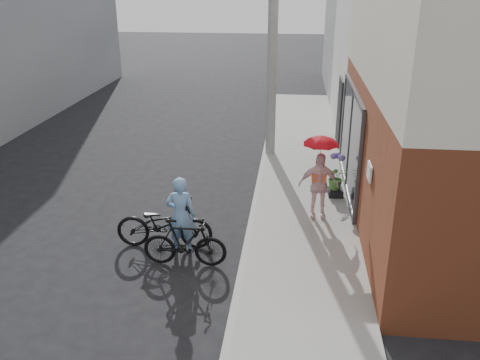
% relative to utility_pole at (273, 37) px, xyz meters
% --- Properties ---
extents(ground, '(80.00, 80.00, 0.00)m').
position_rel_utility_pole_xyz_m(ground, '(-1.10, -6.00, -3.50)').
color(ground, black).
rests_on(ground, ground).
extents(sidewalk, '(2.20, 24.00, 0.12)m').
position_rel_utility_pole_xyz_m(sidewalk, '(1.00, -4.00, -3.44)').
color(sidewalk, gray).
rests_on(sidewalk, ground).
extents(curb, '(0.12, 24.00, 0.12)m').
position_rel_utility_pole_xyz_m(curb, '(-0.16, -4.00, -3.44)').
color(curb, '#9E9E99').
rests_on(curb, ground).
extents(plaster_building, '(8.00, 6.00, 7.00)m').
position_rel_utility_pole_xyz_m(plaster_building, '(6.10, 3.00, 0.00)').
color(plaster_building, silver).
rests_on(plaster_building, ground).
extents(east_building_far, '(8.00, 8.00, 7.00)m').
position_rel_utility_pole_xyz_m(east_building_far, '(6.10, 10.00, 0.00)').
color(east_building_far, gray).
rests_on(east_building_far, ground).
extents(utility_pole, '(0.28, 0.28, 7.00)m').
position_rel_utility_pole_xyz_m(utility_pole, '(0.00, 0.00, 0.00)').
color(utility_pole, '#9E9E99').
rests_on(utility_pole, ground).
extents(officer, '(0.60, 0.42, 1.58)m').
position_rel_utility_pole_xyz_m(officer, '(-1.42, -5.84, -2.71)').
color(officer, '#73A0CD').
rests_on(officer, ground).
extents(bike_left, '(1.95, 0.74, 1.01)m').
position_rel_utility_pole_xyz_m(bike_left, '(-1.80, -5.70, -2.99)').
color(bike_left, black).
rests_on(bike_left, ground).
extents(bike_right, '(1.58, 0.47, 0.95)m').
position_rel_utility_pole_xyz_m(bike_right, '(-1.25, -6.34, -3.03)').
color(bike_right, black).
rests_on(bike_right, ground).
extents(kimono_woman, '(0.89, 0.43, 1.48)m').
position_rel_utility_pole_xyz_m(kimono_woman, '(1.26, -4.22, -2.64)').
color(kimono_woman, silver).
rests_on(kimono_woman, sidewalk).
extents(parasol, '(0.74, 0.74, 0.65)m').
position_rel_utility_pole_xyz_m(parasol, '(1.26, -4.22, -1.58)').
color(parasol, red).
rests_on(parasol, kimono_woman).
extents(planter, '(0.36, 0.36, 0.18)m').
position_rel_utility_pole_xyz_m(planter, '(1.74, -3.05, -3.29)').
color(planter, black).
rests_on(planter, sidewalk).
extents(potted_plant, '(0.53, 0.46, 0.59)m').
position_rel_utility_pole_xyz_m(potted_plant, '(1.74, -3.05, -2.91)').
color(potted_plant, '#40722D').
rests_on(potted_plant, planter).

